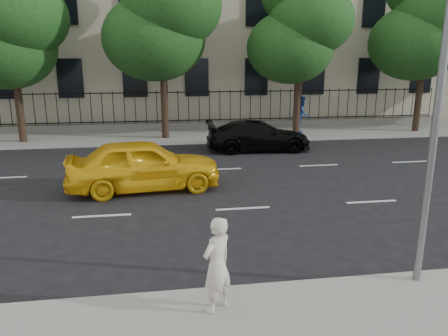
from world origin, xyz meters
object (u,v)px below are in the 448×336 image
at_px(street_light, 431,9).
at_px(yellow_taxi, 144,165).
at_px(woman_near, 217,265).
at_px(black_sedan, 258,136).

bearing_deg(street_light, yellow_taxi, 129.22).
bearing_deg(yellow_taxi, woman_near, -175.49).
height_order(street_light, black_sedan, street_light).
height_order(yellow_taxi, black_sedan, yellow_taxi).
height_order(yellow_taxi, woman_near, woman_near).
distance_m(black_sedan, woman_near, 13.40).
bearing_deg(black_sedan, street_light, -176.47).
bearing_deg(black_sedan, yellow_taxi, 138.48).
xyz_separation_m(yellow_taxi, woman_near, (1.41, -7.56, 0.14)).
bearing_deg(woman_near, yellow_taxi, -118.54).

